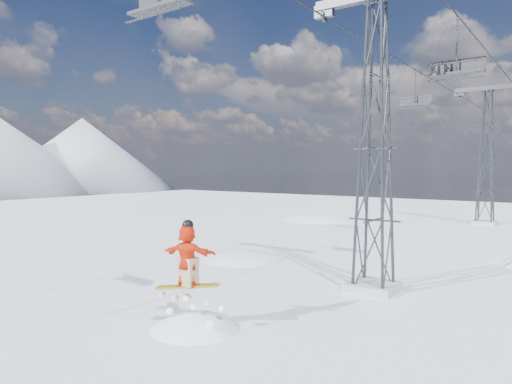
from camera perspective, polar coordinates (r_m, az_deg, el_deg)
ground at (r=12.39m, az=-3.70°, el=-19.61°), size 120.00×120.00×0.00m
snow_terrain at (r=35.44m, az=13.46°, el=-20.87°), size 39.00×37.00×22.00m
lift_tower_near at (r=18.04m, az=14.65°, el=5.20°), size 5.20×1.80×11.43m
lift_tower_far at (r=42.34m, az=26.83°, el=3.74°), size 5.20×1.80×11.43m
haul_cables at (r=29.69m, az=23.01°, el=14.69°), size 4.46×51.00×0.06m
snowboarder_jump at (r=14.85m, az=-7.58°, el=-22.42°), size 4.40×4.40×7.23m
lift_chair_near at (r=12.50m, az=-11.76°, el=22.39°), size 1.94×0.56×2.40m
lift_chair_mid at (r=20.76m, az=23.80°, el=14.00°), size 2.07×0.60×2.57m
lift_chair_far at (r=30.88m, az=19.30°, el=10.66°), size 1.95×0.56×2.42m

